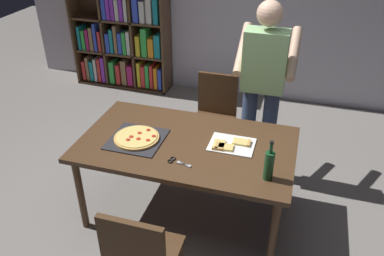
# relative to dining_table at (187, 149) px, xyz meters

# --- Properties ---
(ground_plane) EXTENTS (12.00, 12.00, 0.00)m
(ground_plane) POSITION_rel_dining_table_xyz_m (0.00, 0.00, -0.68)
(ground_plane) COLOR gray
(dining_table) EXTENTS (1.74, 1.01, 0.75)m
(dining_table) POSITION_rel_dining_table_xyz_m (0.00, 0.00, 0.00)
(dining_table) COLOR #4C331E
(dining_table) RESTS_ON ground_plane
(chair_near_camera) EXTENTS (0.42, 0.42, 0.90)m
(chair_near_camera) POSITION_rel_dining_table_xyz_m (-0.00, -0.99, -0.17)
(chair_near_camera) COLOR #472D19
(chair_near_camera) RESTS_ON ground_plane
(chair_far_side) EXTENTS (0.42, 0.42, 0.90)m
(chair_far_side) POSITION_rel_dining_table_xyz_m (0.00, 0.99, -0.17)
(chair_far_side) COLOR #472D19
(chair_far_side) RESTS_ON ground_plane
(bookshelf) EXTENTS (1.40, 0.35, 1.95)m
(bookshelf) POSITION_rel_dining_table_xyz_m (-1.69, 2.37, 0.23)
(bookshelf) COLOR #513823
(bookshelf) RESTS_ON ground_plane
(person_serving_pizza) EXTENTS (0.55, 0.54, 1.75)m
(person_serving_pizza) POSITION_rel_dining_table_xyz_m (0.49, 0.77, 0.32)
(person_serving_pizza) COLOR #38476B
(person_serving_pizza) RESTS_ON ground_plane
(pepperoni_pizza_on_tray) EXTENTS (0.43, 0.43, 0.04)m
(pepperoni_pizza_on_tray) POSITION_rel_dining_table_xyz_m (-0.41, -0.08, 0.08)
(pepperoni_pizza_on_tray) COLOR #2D2D33
(pepperoni_pizza_on_tray) RESTS_ON dining_table
(pizza_slices_on_towel) EXTENTS (0.36, 0.28, 0.03)m
(pizza_slices_on_towel) POSITION_rel_dining_table_xyz_m (0.35, 0.05, 0.08)
(pizza_slices_on_towel) COLOR white
(pizza_slices_on_towel) RESTS_ON dining_table
(wine_bottle) EXTENTS (0.07, 0.07, 0.32)m
(wine_bottle) POSITION_rel_dining_table_xyz_m (0.69, -0.28, 0.19)
(wine_bottle) COLOR #194723
(wine_bottle) RESTS_ON dining_table
(kitchen_scissors) EXTENTS (0.20, 0.10, 0.01)m
(kitchen_scissors) POSITION_rel_dining_table_xyz_m (0.00, -0.28, 0.07)
(kitchen_scissors) COLOR silver
(kitchen_scissors) RESTS_ON dining_table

